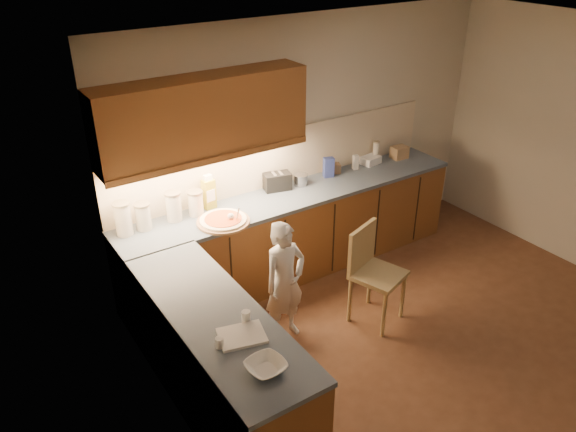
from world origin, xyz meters
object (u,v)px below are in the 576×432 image
object	(u,v)px
child	(285,282)
wooden_chair	(372,268)
oil_jug	(209,193)
toaster	(277,181)
pizza_on_board	(224,220)

from	to	relation	value
child	wooden_chair	world-z (taller)	child
oil_jug	toaster	bearing A→B (deg)	-0.58
wooden_chair	toaster	size ratio (longest dim) A/B	3.10
child	oil_jug	bearing A→B (deg)	95.06
oil_jug	toaster	xyz separation A→B (m)	(0.76, -0.01, -0.07)
pizza_on_board	oil_jug	size ratio (longest dim) A/B	1.42
child	pizza_on_board	bearing A→B (deg)	102.07
toaster	pizza_on_board	bearing A→B (deg)	-143.62
toaster	wooden_chair	bearing A→B (deg)	-65.18
oil_jug	toaster	world-z (taller)	oil_jug
pizza_on_board	toaster	size ratio (longest dim) A/B	1.60
child	oil_jug	world-z (taller)	oil_jug
pizza_on_board	child	bearing A→B (deg)	-72.61
wooden_chair	child	bearing A→B (deg)	146.62
pizza_on_board	oil_jug	world-z (taller)	oil_jug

